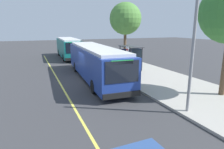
{
  "coord_description": "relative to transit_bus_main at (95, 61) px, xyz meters",
  "views": [
    {
      "loc": [
        16.51,
        -4.29,
        4.57
      ],
      "look_at": [
        3.53,
        1.11,
        1.21
      ],
      "focal_mm": 31.7,
      "sensor_mm": 36.0,
      "label": 1
    }
  ],
  "objects": [
    {
      "name": "sidewalk_curb",
      "position": [
        0.1,
        4.99,
        -1.54
      ],
      "size": [
        44.0,
        6.4,
        0.15
      ],
      "primitive_type": "cube",
      "color": "#A8A399",
      "rests_on": "ground_plane"
    },
    {
      "name": "route_sign_post",
      "position": [
        0.99,
        2.67,
        0.34
      ],
      "size": [
        0.44,
        0.08,
        2.8
      ],
      "color": "#333338",
      "rests_on": "sidewalk_curb"
    },
    {
      "name": "lane_stripe_center",
      "position": [
        0.1,
        -3.21,
        -1.61
      ],
      "size": [
        36.0,
        0.14,
        0.01
      ],
      "primitive_type": "cube",
      "color": "#E0D64C",
      "rests_on": "ground_plane"
    },
    {
      "name": "bus_shelter",
      "position": [
        -2.34,
        4.84,
        0.3
      ],
      "size": [
        2.9,
        1.6,
        2.48
      ],
      "color": "#333338",
      "rests_on": "sidewalk_curb"
    },
    {
      "name": "transit_bus_main",
      "position": [
        0.0,
        0.0,
        0.0
      ],
      "size": [
        12.68,
        3.19,
        2.95
      ],
      "color": "navy",
      "rests_on": "ground_plane"
    },
    {
      "name": "utility_pole",
      "position": [
        8.95,
        2.31,
        1.73
      ],
      "size": [
        0.16,
        0.16,
        6.4
      ],
      "primitive_type": "cylinder",
      "color": "gray",
      "rests_on": "sidewalk_curb"
    },
    {
      "name": "waiting_bench",
      "position": [
        -1.89,
        4.95,
        -0.99
      ],
      "size": [
        1.6,
        0.48,
        0.95
      ],
      "color": "brown",
      "rests_on": "sidewalk_curb"
    },
    {
      "name": "street_tree_near_shelter",
      "position": [
        -6.87,
        6.31,
        4.02
      ],
      "size": [
        4.06,
        4.06,
        7.54
      ],
      "color": "brown",
      "rests_on": "sidewalk_curb"
    },
    {
      "name": "transit_bus_second",
      "position": [
        -13.92,
        0.23,
        -0.0
      ],
      "size": [
        10.24,
        2.94,
        2.95
      ],
      "color": "#146B66",
      "rests_on": "ground_plane"
    },
    {
      "name": "ground_plane",
      "position": [
        0.1,
        -1.01,
        -1.62
      ],
      "size": [
        120.0,
        120.0,
        0.0
      ],
      "primitive_type": "plane",
      "color": "#38383A"
    }
  ]
}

